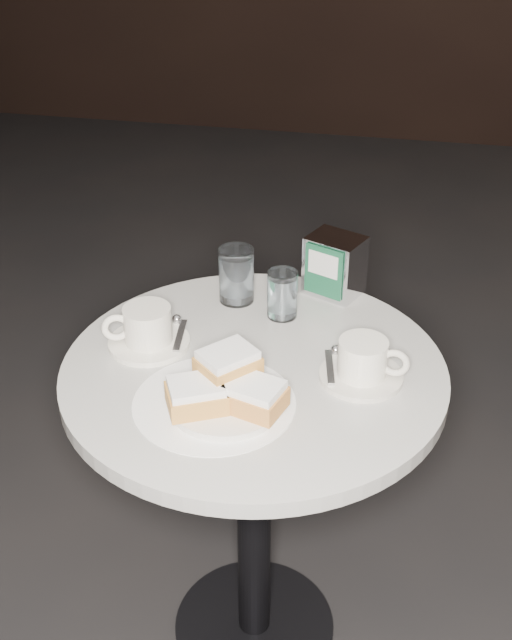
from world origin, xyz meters
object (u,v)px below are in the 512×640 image
object	(u,v)px
beignet_plate	(226,391)
napkin_dispenser	(334,265)
coffee_cup_left	(147,329)
water_glass_left	(236,276)
water_glass_right	(282,295)
coffee_cup_right	(363,363)
cafe_table	(254,449)

from	to	relation	value
beignet_plate	napkin_dispenser	distance (m)	0.45
coffee_cup_left	water_glass_left	size ratio (longest dim) A/B	1.74
coffee_cup_left	water_glass_right	size ratio (longest dim) A/B	2.07
water_glass_left	coffee_cup_right	bearing A→B (deg)	-39.08
coffee_cup_left	water_glass_right	bearing A→B (deg)	11.46
coffee_cup_left	coffee_cup_right	bearing A→B (deg)	-26.69
coffee_cup_right	water_glass_right	xyz separation A→B (m)	(-0.18, 0.18, 0.01)
cafe_table	beignet_plate	bearing A→B (deg)	-98.98
beignet_plate	coffee_cup_right	size ratio (longest dim) A/B	1.32
water_glass_left	cafe_table	bearing A→B (deg)	-69.92
napkin_dispenser	cafe_table	bearing A→B (deg)	-86.65
cafe_table	coffee_cup_right	bearing A→B (deg)	-0.12
water_glass_right	napkin_dispenser	size ratio (longest dim) A/B	0.73
coffee_cup_left	cafe_table	bearing A→B (deg)	-30.21
coffee_cup_right	water_glass_right	size ratio (longest dim) A/B	1.68
cafe_table	napkin_dispenser	world-z (taller)	napkin_dispenser
beignet_plate	napkin_dispenser	xyz separation A→B (m)	(0.13, 0.43, 0.03)
coffee_cup_left	coffee_cup_right	distance (m)	0.41
cafe_table	beignet_plate	xyz separation A→B (m)	(-0.02, -0.13, 0.23)
water_glass_left	water_glass_right	bearing A→B (deg)	-22.73
beignet_plate	water_glass_left	bearing A→B (deg)	99.89
coffee_cup_left	napkin_dispenser	bearing A→B (deg)	17.50
napkin_dispenser	coffee_cup_right	bearing A→B (deg)	-50.16
cafe_table	water_glass_right	bearing A→B (deg)	83.85
coffee_cup_left	beignet_plate	bearing A→B (deg)	-62.62
beignet_plate	napkin_dispenser	size ratio (longest dim) A/B	1.62
water_glass_left	napkin_dispenser	distance (m)	0.20
cafe_table	water_glass_left	xyz separation A→B (m)	(-0.08, 0.23, 0.25)
coffee_cup_right	water_glass_left	world-z (taller)	water_glass_left
water_glass_left	napkin_dispenser	world-z (taller)	napkin_dispenser
beignet_plate	coffee_cup_right	world-z (taller)	beignet_plate
beignet_plate	water_glass_right	size ratio (longest dim) A/B	2.23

